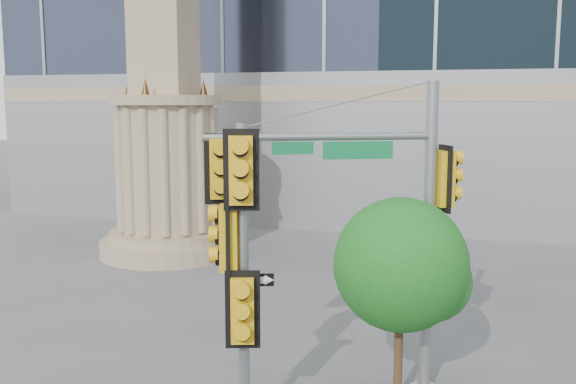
# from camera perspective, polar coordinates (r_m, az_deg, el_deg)

# --- Properties ---
(monument) EXTENTS (4.40, 4.40, 16.60)m
(monument) POSITION_cam_1_polar(r_m,az_deg,el_deg) (20.76, -10.87, 9.60)
(monument) COLOR gray
(monument) RESTS_ON ground
(main_signal_pole) EXTENTS (3.80, 1.99, 5.23)m
(main_signal_pole) POSITION_cam_1_polar(r_m,az_deg,el_deg) (10.40, 7.62, -1.23)
(main_signal_pole) COLOR slate
(main_signal_pole) RESTS_ON ground
(secondary_signal_pole) EXTENTS (0.86, 0.61, 4.60)m
(secondary_signal_pole) POSITION_cam_1_polar(r_m,az_deg,el_deg) (9.30, -4.37, -5.67)
(secondary_signal_pole) COLOR slate
(secondary_signal_pole) RESTS_ON ground
(street_tree) EXTENTS (2.19, 2.14, 3.41)m
(street_tree) POSITION_cam_1_polar(r_m,az_deg,el_deg) (10.42, 10.20, -6.85)
(street_tree) COLOR gray
(street_tree) RESTS_ON ground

